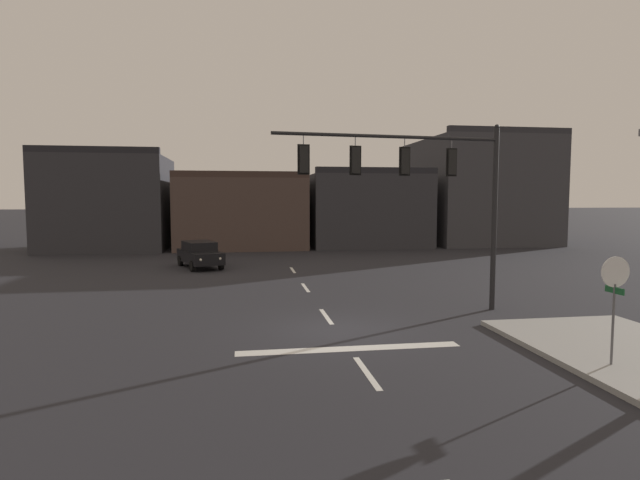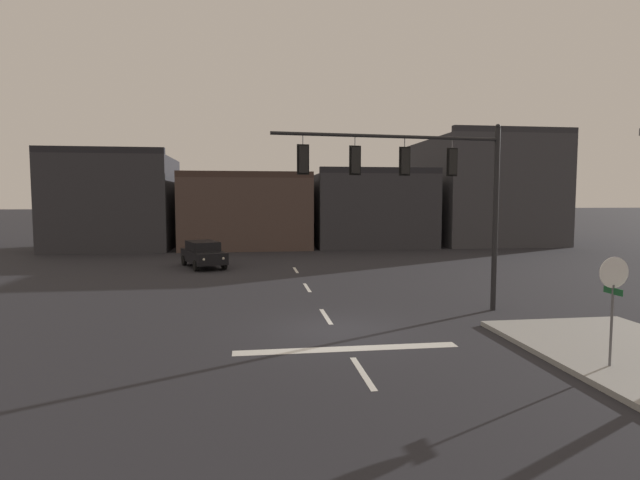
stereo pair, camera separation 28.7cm
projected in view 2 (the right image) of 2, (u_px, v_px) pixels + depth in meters
ground_plane at (335, 331)px, 16.31m from camera, size 400.00×400.00×0.00m
sidewalk_near_corner at (639, 357)px, 13.38m from camera, size 5.00×8.00×0.15m
stop_bar_paint at (347, 349)px, 14.34m from camera, size 6.40×0.50×0.01m
lane_centreline at (326, 316)px, 18.29m from camera, size 0.16×26.40×0.01m
signal_mast_near_side at (423, 178)px, 18.29m from camera, size 8.53×0.93×6.98m
stop_sign at (613, 285)px, 12.29m from camera, size 0.76×0.64×2.83m
car_lot_nearside at (203, 254)px, 31.29m from camera, size 3.20×4.75×1.61m
building_row at (348, 202)px, 47.05m from camera, size 43.90×13.27×10.28m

